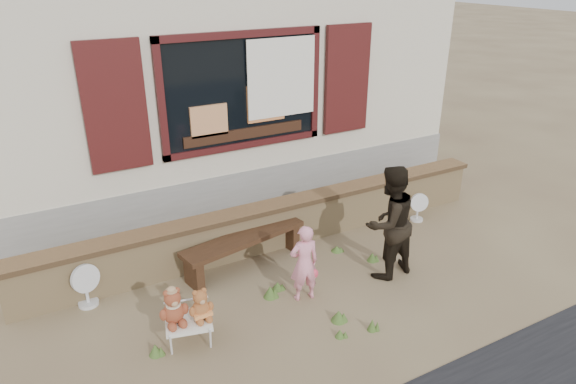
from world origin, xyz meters
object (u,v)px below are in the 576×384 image
teddy_bear_right (200,303)px  child (304,263)px  adult (389,223)px  bench (244,244)px  teddy_bear_left (173,305)px  folding_chair (189,322)px

teddy_bear_right → child: size_ratio=0.37×
child → teddy_bear_right: bearing=15.0°
child → adult: 1.24m
bench → adult: adult is taller
teddy_bear_left → teddy_bear_right: teddy_bear_left is taller
teddy_bear_left → adult: size_ratio=0.28×
child → teddy_bear_left: bearing=11.7°
bench → adult: size_ratio=1.20×
folding_chair → child: 1.50m
bench → folding_chair: 1.61m
child → folding_chair: bearing=13.2°
teddy_bear_right → adult: adult is taller
bench → teddy_bear_right: bearing=-142.5°
teddy_bear_left → adult: bearing=14.3°
teddy_bear_left → teddy_bear_right: size_ratio=1.15×
teddy_bear_left → bench: bearing=53.9°
folding_chair → teddy_bear_left: 0.28m
teddy_bear_right → adult: size_ratio=0.24×
bench → teddy_bear_left: (-1.29, -1.09, 0.17)m
folding_chair → teddy_bear_left: teddy_bear_left is taller
teddy_bear_left → child: bearing=16.4°
bench → folding_chair: size_ratio=3.20×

